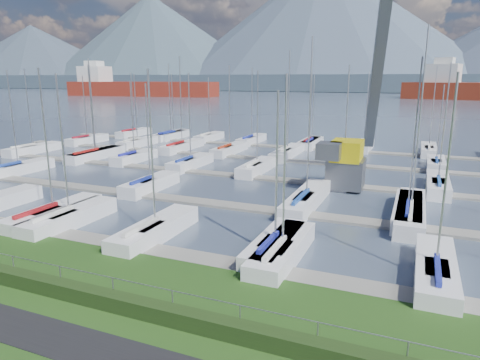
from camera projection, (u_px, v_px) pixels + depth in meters
The scene contains 10 objects.
path at pixel (83, 346), 15.72m from camera, with size 160.00×2.00×0.04m, color black.
water at pixel (402, 95), 251.90m from camera, with size 800.00×540.00×0.20m, color #455165.
hedge at pixel (127, 304), 17.98m from camera, with size 80.00×0.70×0.70m, color #213613.
fence at pixel (131, 282), 18.14m from camera, with size 0.04×0.04×80.00m, color gray.
foothill at pixel (407, 83), 313.25m from camera, with size 900.00×80.00×12.00m, color #425260.
mountains at pixel (423, 34), 368.01m from camera, with size 1190.00×360.00×115.00m.
docks at pixel (295, 181), 41.81m from camera, with size 90.00×41.60×0.25m.
crane at pixel (356, 127), 38.74m from camera, with size 5.57×13.22×22.35m.
cargo_ship_west at pixel (135, 89), 239.42m from camera, with size 86.53×26.13×21.50m.
sailboat_fleet at pixel (279, 120), 44.05m from camera, with size 75.83×49.27×13.57m.
Camera 1 is at (10.66, -13.57, 9.64)m, focal length 32.00 mm.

